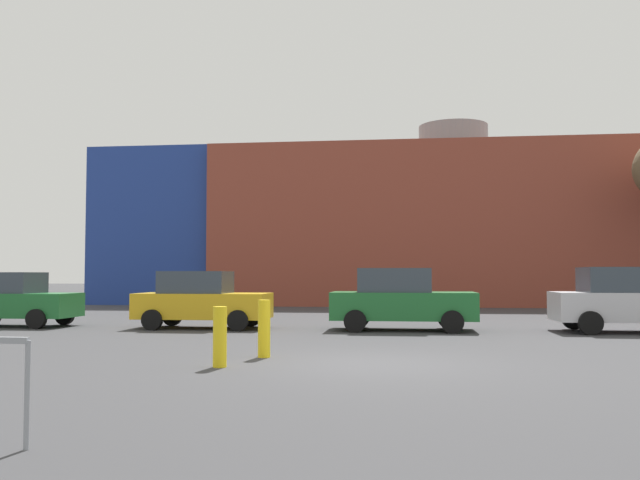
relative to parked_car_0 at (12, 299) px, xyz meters
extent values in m
plane|color=#38383A|center=(11.50, -7.39, -0.83)|extent=(200.00, 200.00, 0.00)
cube|color=brown|center=(15.07, 20.34, 3.33)|extent=(25.88, 13.19, 8.33)
cube|color=navy|center=(-1.28, 20.34, 3.38)|extent=(6.82, 11.87, 8.44)
cylinder|color=slate|center=(15.07, 20.34, 8.49)|extent=(4.00, 4.00, 2.00)
cube|color=#1E662D|center=(0.06, 0.00, -0.17)|extent=(3.87, 1.66, 0.74)
cube|color=#333D47|center=(-0.17, 0.00, 0.52)|extent=(1.93, 1.47, 0.64)
cylinder|color=black|center=(1.31, 0.85, -0.54)|extent=(0.59, 0.20, 0.59)
cylinder|color=black|center=(1.31, -0.85, -0.54)|extent=(0.59, 0.20, 0.59)
cube|color=gold|center=(6.13, 0.00, -0.16)|extent=(3.94, 1.69, 0.75)
cube|color=#333D47|center=(5.90, 0.00, 0.55)|extent=(1.97, 1.50, 0.66)
cylinder|color=black|center=(7.40, 0.86, -0.53)|extent=(0.60, 0.21, 0.60)
cylinder|color=black|center=(7.40, -0.86, -0.53)|extent=(0.60, 0.21, 0.60)
cylinder|color=black|center=(4.87, 0.86, -0.53)|extent=(0.60, 0.21, 0.60)
cylinder|color=black|center=(4.87, -0.86, -0.53)|extent=(0.60, 0.21, 0.60)
cube|color=#1E662D|center=(12.07, 0.00, -0.13)|extent=(4.13, 1.77, 0.79)
cube|color=#333D47|center=(11.83, 0.00, 0.61)|extent=(2.07, 1.57, 0.69)
cylinder|color=black|center=(13.40, 0.91, -0.52)|extent=(0.63, 0.22, 0.63)
cylinder|color=black|center=(13.40, -0.91, -0.52)|extent=(0.63, 0.22, 0.63)
cylinder|color=black|center=(10.74, 0.91, -0.52)|extent=(0.63, 0.22, 0.63)
cylinder|color=black|center=(10.74, -0.91, -0.52)|extent=(0.63, 0.22, 0.63)
cube|color=silver|center=(18.37, 0.00, -0.12)|extent=(4.19, 1.79, 0.80)
cube|color=#333D47|center=(18.12, 0.00, 0.63)|extent=(2.09, 1.59, 0.70)
cylinder|color=black|center=(17.02, 0.92, -0.51)|extent=(0.64, 0.22, 0.64)
cylinder|color=black|center=(17.02, -0.92, -0.51)|extent=(0.64, 0.22, 0.64)
cylinder|color=yellow|center=(8.89, -8.20, -0.31)|extent=(0.24, 0.24, 1.05)
cylinder|color=yellow|center=(9.37, -6.74, -0.28)|extent=(0.24, 0.24, 1.12)
cylinder|color=gray|center=(8.61, -13.83, -0.33)|extent=(0.05, 0.05, 1.00)
camera|label=1|loc=(12.06, -19.76, 0.78)|focal=38.03mm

